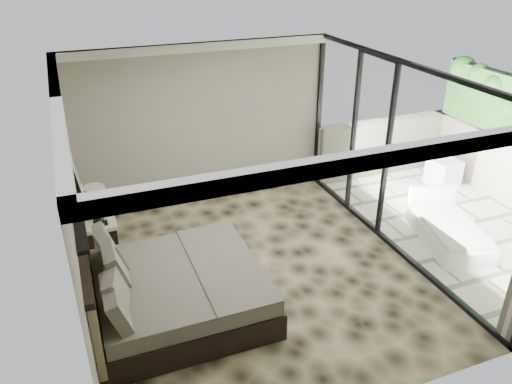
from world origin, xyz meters
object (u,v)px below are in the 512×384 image
object	(u,v)px
nightstand	(99,235)
ottoman	(443,172)
bed	(172,290)
lounger	(448,230)
table_lamp	(96,200)

from	to	relation	value
nightstand	ottoman	xyz separation A→B (m)	(6.42, 0.00, -0.02)
bed	nightstand	distance (m)	1.92
lounger	table_lamp	bearing A→B (deg)	177.05
table_lamp	lounger	size ratio (longest dim) A/B	0.34
table_lamp	ottoman	distance (m)	6.41
nightstand	lounger	bearing A→B (deg)	-17.15
nightstand	lounger	xyz separation A→B (m)	(5.11, -1.67, -0.08)
nightstand	ottoman	distance (m)	6.42
table_lamp	bed	bearing A→B (deg)	-69.00
nightstand	lounger	world-z (taller)	lounger
ottoman	lounger	size ratio (longest dim) A/B	0.30
nightstand	table_lamp	distance (m)	0.61
bed	lounger	size ratio (longest dim) A/B	1.25
bed	ottoman	bearing A→B (deg)	17.40
bed	nightstand	xyz separation A→B (m)	(-0.71, 1.79, -0.07)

